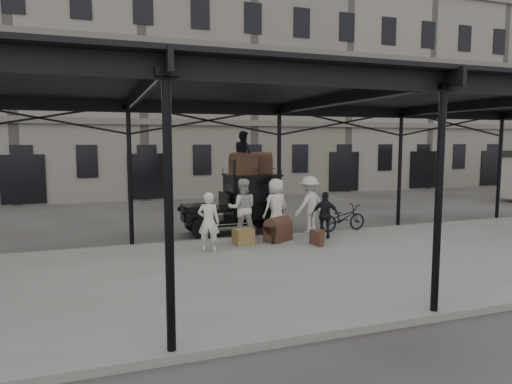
% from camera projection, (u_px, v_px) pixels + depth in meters
% --- Properties ---
extents(ground, '(120.00, 120.00, 0.00)m').
position_uv_depth(ground, '(303.00, 250.00, 14.17)').
color(ground, '#383533').
rests_on(ground, ground).
extents(platform, '(28.00, 8.00, 0.15)m').
position_uv_depth(platform, '(335.00, 264.00, 12.29)').
color(platform, slate).
rests_on(platform, ground).
extents(canopy, '(22.50, 9.00, 4.74)m').
position_uv_depth(canopy, '(333.00, 95.00, 12.05)').
color(canopy, black).
rests_on(canopy, ground).
extents(building_frontage, '(64.00, 8.00, 14.00)m').
position_uv_depth(building_frontage, '(188.00, 87.00, 30.27)').
color(building_frontage, slate).
rests_on(building_frontage, ground).
extents(taxi, '(3.65, 1.55, 2.18)m').
position_uv_depth(taxi, '(244.00, 201.00, 16.77)').
color(taxi, black).
rests_on(taxi, ground).
extents(porter_left, '(0.75, 0.63, 1.76)m').
position_uv_depth(porter_left, '(209.00, 222.00, 13.33)').
color(porter_left, beige).
rests_on(porter_left, platform).
extents(porter_midleft, '(1.12, 0.96, 1.99)m').
position_uv_depth(porter_midleft, '(242.00, 208.00, 15.26)').
color(porter_midleft, beige).
rests_on(porter_midleft, platform).
extents(porter_centre, '(1.11, 0.89, 1.97)m').
position_uv_depth(porter_centre, '(276.00, 207.00, 15.67)').
color(porter_centre, silver).
rests_on(porter_centre, platform).
extents(porter_official, '(0.98, 0.81, 1.57)m').
position_uv_depth(porter_official, '(325.00, 215.00, 15.16)').
color(porter_official, black).
rests_on(porter_official, platform).
extents(porter_right, '(1.49, 1.21, 2.02)m').
position_uv_depth(porter_right, '(309.00, 205.00, 16.09)').
color(porter_right, beige).
rests_on(porter_right, platform).
extents(bicycle, '(1.87, 0.76, 0.96)m').
position_uv_depth(bicycle, '(343.00, 218.00, 16.44)').
color(bicycle, black).
rests_on(bicycle, platform).
extents(porter_roof, '(0.73, 0.86, 1.57)m').
position_uv_depth(porter_roof, '(243.00, 153.00, 16.48)').
color(porter_roof, black).
rests_on(porter_roof, taxi).
extents(steamer_trunk_roof_near, '(1.02, 0.76, 0.67)m').
position_uv_depth(steamer_trunk_roof_near, '(243.00, 165.00, 16.37)').
color(steamer_trunk_roof_near, '#42291E').
rests_on(steamer_trunk_roof_near, taxi).
extents(steamer_trunk_roof_far, '(0.94, 0.61, 0.67)m').
position_uv_depth(steamer_trunk_roof_far, '(259.00, 165.00, 17.04)').
color(steamer_trunk_roof_far, '#42291E').
rests_on(steamer_trunk_roof_far, taxi).
extents(steamer_trunk_platform, '(1.05, 0.95, 0.66)m').
position_uv_depth(steamer_trunk_platform, '(278.00, 231.00, 14.82)').
color(steamer_trunk_platform, '#42291E').
rests_on(steamer_trunk_platform, platform).
extents(wicker_hamper, '(0.67, 0.54, 0.50)m').
position_uv_depth(wicker_hamper, '(243.00, 237.00, 14.28)').
color(wicker_hamper, olive).
rests_on(wicker_hamper, platform).
extents(suitcase_upright, '(0.20, 0.61, 0.45)m').
position_uv_depth(suitcase_upright, '(316.00, 238.00, 14.20)').
color(suitcase_upright, '#42291E').
rests_on(suitcase_upright, platform).
extents(suitcase_flat, '(0.57, 0.48, 0.40)m').
position_uv_depth(suitcase_flat, '(318.00, 237.00, 14.47)').
color(suitcase_flat, '#42291E').
rests_on(suitcase_flat, platform).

